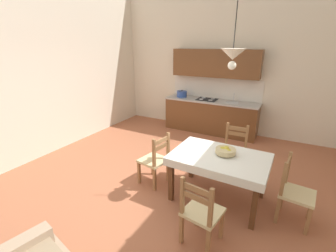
# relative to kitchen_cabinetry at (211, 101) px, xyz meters

# --- Properties ---
(ground_plane) EXTENTS (6.41, 6.97, 0.10)m
(ground_plane) POSITION_rel_kitchen_cabinetry_xyz_m (0.17, -2.91, -0.91)
(ground_plane) COLOR #A86042
(wall_back) EXTENTS (6.41, 0.12, 4.21)m
(wall_back) POSITION_rel_kitchen_cabinetry_xyz_m (0.17, 0.33, 1.25)
(wall_back) COLOR silver
(wall_back) RESTS_ON ground_plane
(wall_left) EXTENTS (0.12, 6.97, 4.21)m
(wall_left) POSITION_rel_kitchen_cabinetry_xyz_m (-2.80, -2.91, 1.25)
(wall_left) COLOR silver
(wall_left) RESTS_ON ground_plane
(kitchen_cabinetry) EXTENTS (2.51, 0.63, 2.20)m
(kitchen_cabinetry) POSITION_rel_kitchen_cabinetry_xyz_m (0.00, 0.00, 0.00)
(kitchen_cabinetry) COLOR brown
(kitchen_cabinetry) RESTS_ON ground_plane
(dining_table) EXTENTS (1.43, 0.99, 0.75)m
(dining_table) POSITION_rel_kitchen_cabinetry_xyz_m (1.06, -2.85, -0.23)
(dining_table) COLOR #56331C
(dining_table) RESTS_ON ground_plane
(dining_chair_kitchen_side) EXTENTS (0.43, 0.43, 0.93)m
(dining_chair_kitchen_side) POSITION_rel_kitchen_cabinetry_xyz_m (1.08, -1.94, -0.41)
(dining_chair_kitchen_side) COLOR #D1BC89
(dining_chair_kitchen_side) RESTS_ON ground_plane
(dining_chair_window_side) EXTENTS (0.46, 0.46, 0.93)m
(dining_chair_window_side) POSITION_rel_kitchen_cabinetry_xyz_m (2.09, -2.82, -0.41)
(dining_chair_window_side) COLOR #D1BC89
(dining_chair_window_side) RESTS_ON ground_plane
(dining_chair_camera_side) EXTENTS (0.48, 0.48, 0.93)m
(dining_chair_camera_side) POSITION_rel_kitchen_cabinetry_xyz_m (1.13, -3.79, -0.41)
(dining_chair_camera_side) COLOR #D1BC89
(dining_chair_camera_side) RESTS_ON ground_plane
(dining_chair_tv_side) EXTENTS (0.49, 0.49, 0.93)m
(dining_chair_tv_side) POSITION_rel_kitchen_cabinetry_xyz_m (-0.02, -2.93, -0.41)
(dining_chair_tv_side) COLOR #D1BC89
(dining_chair_tv_side) RESTS_ON ground_plane
(fruit_bowl) EXTENTS (0.30, 0.30, 0.12)m
(fruit_bowl) POSITION_rel_kitchen_cabinetry_xyz_m (1.12, -2.77, -0.04)
(fruit_bowl) COLOR tan
(fruit_bowl) RESTS_ON dining_table
(pendant_lamp) EXTENTS (0.32, 0.32, 0.81)m
(pendant_lamp) POSITION_rel_kitchen_cabinetry_xyz_m (1.11, -2.82, 1.33)
(pendant_lamp) COLOR black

